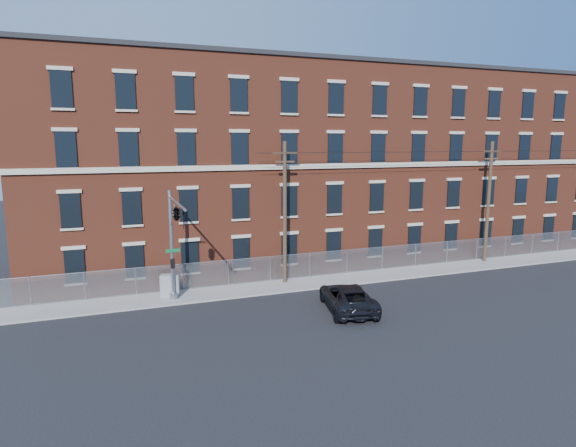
{
  "coord_description": "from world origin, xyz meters",
  "views": [
    {
      "loc": [
        -9.44,
        -25.92,
        10.02
      ],
      "look_at": [
        1.65,
        4.0,
        4.66
      ],
      "focal_mm": 30.11,
      "sensor_mm": 36.0,
      "label": 1
    }
  ],
  "objects_px": {
    "pickup_truck": "(348,297)",
    "utility_pole_near": "(285,210)",
    "traffic_signal_mast": "(175,224)",
    "utility_cabinet": "(170,286)"
  },
  "relations": [
    {
      "from": "pickup_truck",
      "to": "utility_pole_near",
      "type": "bearing_deg",
      "value": -63.4
    },
    {
      "from": "traffic_signal_mast",
      "to": "pickup_truck",
      "type": "distance_m",
      "value": 11.15
    },
    {
      "from": "utility_pole_near",
      "to": "pickup_truck",
      "type": "xyz_separation_m",
      "value": [
        1.67,
        -6.53,
        -4.55
      ]
    },
    {
      "from": "traffic_signal_mast",
      "to": "utility_cabinet",
      "type": "bearing_deg",
      "value": 92.8
    },
    {
      "from": "traffic_signal_mast",
      "to": "utility_pole_near",
      "type": "relative_size",
      "value": 0.7
    },
    {
      "from": "pickup_truck",
      "to": "utility_cabinet",
      "type": "distance_m",
      "value": 11.5
    },
    {
      "from": "traffic_signal_mast",
      "to": "pickup_truck",
      "type": "relative_size",
      "value": 1.23
    },
    {
      "from": "traffic_signal_mast",
      "to": "pickup_truck",
      "type": "bearing_deg",
      "value": -17.81
    },
    {
      "from": "pickup_truck",
      "to": "utility_cabinet",
      "type": "relative_size",
      "value": 3.85
    },
    {
      "from": "traffic_signal_mast",
      "to": "utility_cabinet",
      "type": "relative_size",
      "value": 4.74
    }
  ]
}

